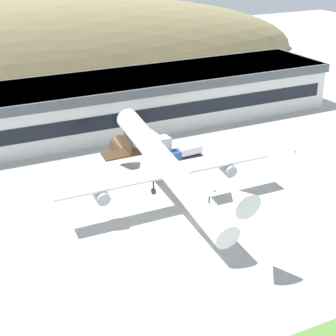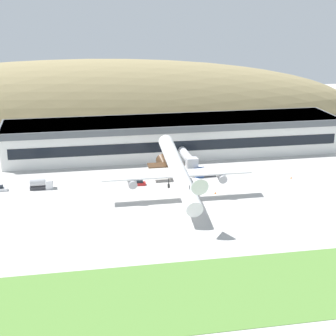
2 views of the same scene
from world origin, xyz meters
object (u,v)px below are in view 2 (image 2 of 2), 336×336
Objects in this scene: box_truck at (208,171)px; traffic_cone_0 at (215,193)px; jetway_0 at (188,158)px; service_car_1 at (138,183)px; cargo_airplane at (178,172)px; fuel_truck at (41,184)px; traffic_cone_1 at (291,177)px; service_car_0 at (0,189)px; terminal_building at (173,134)px.

box_truck is 14.18× the size of traffic_cone_0.
jetway_0 is 3.41× the size of service_car_1.
cargo_airplane is at bearing -108.64° from jetway_0.
fuel_truck reaches higher than traffic_cone_1.
service_car_1 is at bearing -4.18° from fuel_truck.
jetway_0 reaches higher than traffic_cone_0.
fuel_truck is at bearing -2.03° from service_car_0.
cargo_airplane is at bearing -23.34° from fuel_truck.
jetway_0 is (0.78, -19.04, -2.76)m from terminal_building.
traffic_cone_0 is 27.11m from traffic_cone_1.
cargo_airplane is 22.97m from box_truck.
jetway_0 is 45.41m from fuel_truck.
cargo_airplane is 81.05× the size of traffic_cone_1.
fuel_truck reaches higher than service_car_0.
box_truck is at bearing 54.01° from cargo_airplane.
service_car_1 is 27.20m from fuel_truck.
jetway_0 is 26.68m from cargo_airplane.
jetway_0 is at bearing 96.58° from traffic_cone_0.
box_truck is (60.14, 2.02, 0.93)m from service_car_0.
terminal_building is 35.25m from service_car_1.
traffic_cone_0 is (2.61, -22.67, -3.71)m from jetway_0.
jetway_0 is 8.80m from box_truck.
terminal_building is 17.44× the size of fuel_truck.
cargo_airplane is at bearing -167.95° from traffic_cone_0.
jetway_0 is 2.40× the size of fuel_truck.
cargo_airplane is at bearing -18.62° from service_car_0.
box_truck is at bearing -78.47° from terminal_building.
traffic_cone_0 is at bearing -97.14° from box_truck.
terminal_building reaches higher than traffic_cone_0.
fuel_truck is (11.26, -0.40, 0.87)m from service_car_0.
fuel_truck is at bearing -146.71° from terminal_building.
terminal_building is 195.05× the size of traffic_cone_0.
jetway_0 is 26.87× the size of traffic_cone_1.
jetway_0 is 21.00m from service_car_1.
box_truck is at bearing 82.86° from traffic_cone_0.
fuel_truck is 11.19× the size of traffic_cone_1.
jetway_0 is at bearing 153.75° from traffic_cone_1.
service_car_1 is at bearing 176.96° from traffic_cone_1.
terminal_building reaches higher than traffic_cone_1.
service_car_1 is (38.37, -2.38, -0.04)m from service_car_0.
traffic_cone_1 is (25.67, 8.72, 0.00)m from traffic_cone_0.
traffic_cone_0 is (58.20, -13.52, -0.36)m from service_car_0.
traffic_cone_0 is at bearing -13.08° from service_car_0.
cargo_airplane is 13.54m from traffic_cone_0.
box_truck is at bearing 1.92° from service_car_0.
jetway_0 reaches higher than service_car_1.
box_truck is (48.89, 2.42, 0.06)m from fuel_truck.
jetway_0 is at bearing 122.62° from box_truck.
box_truck is 15.72m from traffic_cone_0.
jetway_0 is 31.75m from traffic_cone_1.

